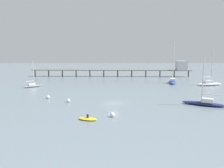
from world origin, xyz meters
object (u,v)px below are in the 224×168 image
sailboat_gray (33,85)px  dinghy_yellow (88,119)px  mooring_buoy_far (68,101)px  mooring_buoy_outer (113,115)px  sailboat_white (209,83)px  mooring_buoy_mid (48,97)px  sailboat_navy (204,102)px  pier (148,68)px  sailboat_blue (173,81)px

sailboat_gray → dinghy_yellow: (21.28, -33.60, -0.42)m
sailboat_gray → mooring_buoy_far: size_ratio=10.89×
mooring_buoy_far → mooring_buoy_outer: (9.63, -10.80, 0.01)m
sailboat_white → mooring_buoy_mid: sailboat_white is taller
mooring_buoy_mid → sailboat_navy: bearing=-11.6°
sailboat_navy → mooring_buoy_far: 29.17m
dinghy_yellow → mooring_buoy_mid: bearing=124.8°
pier → mooring_buoy_mid: size_ratio=95.12×
mooring_buoy_mid → mooring_buoy_far: size_ratio=1.01×
sailboat_navy → sailboat_blue: size_ratio=0.68×
mooring_buoy_far → sailboat_gray: bearing=126.4°
sailboat_navy → mooring_buoy_outer: sailboat_navy is taller
pier → mooring_buoy_outer: size_ratio=94.09×
sailboat_navy → sailboat_white: 30.71m
sailboat_white → mooring_buoy_far: bearing=-151.4°
dinghy_yellow → mooring_buoy_far: bearing=114.3°
mooring_buoy_mid → mooring_buoy_far: (5.64, -3.83, -0.01)m
mooring_buoy_outer → sailboat_white: bearing=45.5°
sailboat_white → dinghy_yellow: 52.39m
sailboat_gray → mooring_buoy_outer: size_ratio=10.64×
sailboat_gray → mooring_buoy_outer: 40.97m
sailboat_navy → sailboat_gray: 51.07m
pier → dinghy_yellow: size_ratio=21.82×
sailboat_white → sailboat_blue: 12.38m
mooring_buoy_outer → sailboat_blue: bearing=60.3°
sailboat_blue → mooring_buoy_mid: bearing=-146.0°
mooring_buoy_far → mooring_buoy_outer: mooring_buoy_outer is taller
sailboat_navy → sailboat_blue: bearing=83.5°
pier → mooring_buoy_far: 58.26m
sailboat_blue → sailboat_white: bearing=-28.8°
dinghy_yellow → mooring_buoy_mid: size_ratio=4.36×
sailboat_navy → dinghy_yellow: 25.12m
pier → sailboat_blue: (5.18, -21.45, -3.32)m
sailboat_white → sailboat_blue: (-10.84, 5.97, 0.09)m
sailboat_gray → dinghy_yellow: sailboat_gray is taller
sailboat_gray → mooring_buoy_far: bearing=-53.6°
sailboat_gray → dinghy_yellow: bearing=-57.7°
sailboat_navy → mooring_buoy_outer: size_ratio=12.85×
pier → mooring_buoy_far: size_ratio=96.34×
sailboat_white → dinghy_yellow: bearing=-136.6°
pier → mooring_buoy_far: (-27.59, -51.18, -3.81)m
pier → sailboat_white: bearing=-59.7°
mooring_buoy_mid → mooring_buoy_outer: bearing=-43.8°
dinghy_yellow → mooring_buoy_outer: size_ratio=4.31×
mooring_buoy_outer → sailboat_gray: bearing=128.3°
mooring_buoy_far → sailboat_white: bearing=28.6°
mooring_buoy_mid → dinghy_yellow: bearing=-55.2°
sailboat_blue → mooring_buoy_outer: sailboat_blue is taller
pier → dinghy_yellow: 67.25m
mooring_buoy_outer → mooring_buoy_far: bearing=131.7°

